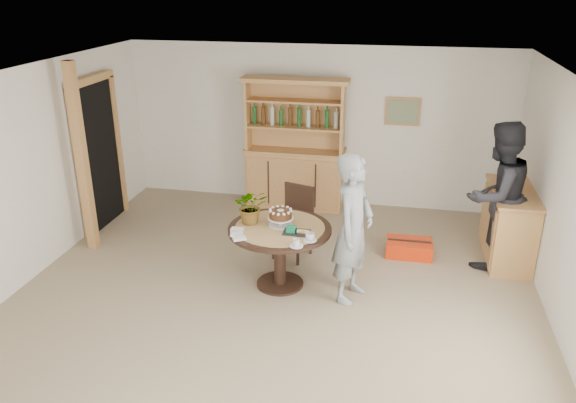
# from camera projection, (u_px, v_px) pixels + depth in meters

# --- Properties ---
(ground) EXTENTS (7.00, 7.00, 0.00)m
(ground) POSITION_uv_depth(u_px,v_px,m) (265.00, 318.00, 6.08)
(ground) COLOR tan
(ground) RESTS_ON ground
(room_shell) EXTENTS (6.04, 7.04, 2.52)m
(room_shell) POSITION_uv_depth(u_px,v_px,m) (263.00, 165.00, 5.43)
(room_shell) COLOR white
(room_shell) RESTS_ON ground
(doorway) EXTENTS (0.13, 1.10, 2.18)m
(doorway) POSITION_uv_depth(u_px,v_px,m) (98.00, 151.00, 8.02)
(doorway) COLOR black
(doorway) RESTS_ON ground
(pine_post) EXTENTS (0.12, 0.12, 2.50)m
(pine_post) POSITION_uv_depth(u_px,v_px,m) (82.00, 160.00, 7.20)
(pine_post) COLOR tan
(pine_post) RESTS_ON ground
(hutch) EXTENTS (1.62, 0.54, 2.04)m
(hutch) POSITION_uv_depth(u_px,v_px,m) (295.00, 164.00, 8.82)
(hutch) COLOR tan
(hutch) RESTS_ON ground
(sideboard) EXTENTS (0.54, 1.26, 0.94)m
(sideboard) POSITION_uv_depth(u_px,v_px,m) (509.00, 225.00, 7.20)
(sideboard) COLOR tan
(sideboard) RESTS_ON ground
(dining_table) EXTENTS (1.20, 1.20, 0.76)m
(dining_table) POSITION_uv_depth(u_px,v_px,m) (280.00, 239.00, 6.51)
(dining_table) COLOR black
(dining_table) RESTS_ON ground
(dining_chair) EXTENTS (0.53, 0.53, 0.95)m
(dining_chair) POSITION_uv_depth(u_px,v_px,m) (295.00, 217.00, 7.28)
(dining_chair) COLOR black
(dining_chair) RESTS_ON ground
(birthday_cake) EXTENTS (0.30, 0.30, 0.20)m
(birthday_cake) POSITION_uv_depth(u_px,v_px,m) (281.00, 215.00, 6.45)
(birthday_cake) COLOR white
(birthday_cake) RESTS_ON dining_table
(flower_vase) EXTENTS (0.47, 0.44, 0.42)m
(flower_vase) POSITION_uv_depth(u_px,v_px,m) (251.00, 206.00, 6.48)
(flower_vase) COLOR #3F7233
(flower_vase) RESTS_ON dining_table
(gift_tray) EXTENTS (0.30, 0.20, 0.08)m
(gift_tray) POSITION_uv_depth(u_px,v_px,m) (296.00, 231.00, 6.29)
(gift_tray) COLOR black
(gift_tray) RESTS_ON dining_table
(coffee_cup_a) EXTENTS (0.15, 0.15, 0.09)m
(coffee_cup_a) POSITION_uv_depth(u_px,v_px,m) (310.00, 237.00, 6.11)
(coffee_cup_a) COLOR silver
(coffee_cup_a) RESTS_ON dining_table
(coffee_cup_b) EXTENTS (0.15, 0.15, 0.08)m
(coffee_cup_b) POSITION_uv_depth(u_px,v_px,m) (296.00, 243.00, 5.98)
(coffee_cup_b) COLOR silver
(coffee_cup_b) RESTS_ON dining_table
(napkins) EXTENTS (0.24, 0.33, 0.03)m
(napkins) POSITION_uv_depth(u_px,v_px,m) (238.00, 234.00, 6.24)
(napkins) COLOR white
(napkins) RESTS_ON dining_table
(teen_boy) EXTENTS (0.58, 0.72, 1.72)m
(teen_boy) POSITION_uv_depth(u_px,v_px,m) (353.00, 229.00, 6.17)
(teen_boy) COLOR gray
(teen_boy) RESTS_ON ground
(adult_person) EXTENTS (1.15, 1.13, 1.87)m
(adult_person) POSITION_uv_depth(u_px,v_px,m) (497.00, 196.00, 6.86)
(adult_person) COLOR black
(adult_person) RESTS_ON ground
(red_suitcase) EXTENTS (0.60, 0.41, 0.21)m
(red_suitcase) POSITION_uv_depth(u_px,v_px,m) (409.00, 248.00, 7.42)
(red_suitcase) COLOR red
(red_suitcase) RESTS_ON ground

